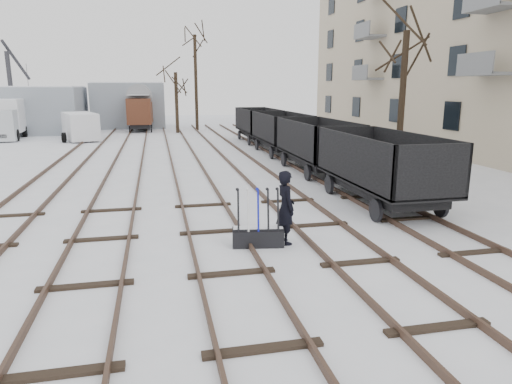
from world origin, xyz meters
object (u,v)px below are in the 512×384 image
(ground_frame, at_px, (258,236))
(panel_van, at_px, (80,126))
(box_van_wagon, at_px, (140,110))
(worker, at_px, (286,207))
(lorry, at_px, (7,118))
(freight_wagon_a, at_px, (380,178))
(crane, at_px, (14,110))

(ground_frame, xyz_separation_m, panel_van, (-8.08, 26.55, 0.80))
(ground_frame, xyz_separation_m, box_van_wagon, (-3.76, 33.19, 1.66))
(worker, height_order, lorry, lorry)
(worker, xyz_separation_m, lorry, (-14.63, 28.92, 0.64))
(box_van_wagon, bearing_deg, ground_frame, -81.46)
(ground_frame, distance_m, freight_wagon_a, 6.06)
(lorry, bearing_deg, panel_van, -27.21)
(box_van_wagon, height_order, lorry, box_van_wagon)
(lorry, height_order, panel_van, lorry)
(ground_frame, relative_size, crane, 0.19)
(panel_van, height_order, crane, crane)
(worker, distance_m, lorry, 32.42)
(box_van_wagon, distance_m, lorry, 10.96)
(box_van_wagon, bearing_deg, lorry, -155.53)
(ground_frame, bearing_deg, worker, 16.57)
(crane, bearing_deg, worker, -54.98)
(ground_frame, xyz_separation_m, lorry, (-13.88, 29.02, 1.31))
(panel_van, bearing_deg, box_van_wagon, 39.05)
(panel_van, bearing_deg, ground_frame, -90.93)
(ground_frame, relative_size, panel_van, 0.29)
(worker, bearing_deg, ground_frame, 90.53)
(box_van_wagon, relative_size, lorry, 0.64)
(box_van_wagon, bearing_deg, freight_wagon_a, -71.51)
(worker, bearing_deg, lorry, 19.77)
(lorry, distance_m, panel_van, 6.32)
(worker, relative_size, lorry, 0.28)
(freight_wagon_a, xyz_separation_m, panel_van, (-13.13, 23.25, 0.15))
(box_van_wagon, height_order, panel_van, box_van_wagon)
(freight_wagon_a, distance_m, box_van_wagon, 31.17)
(ground_frame, distance_m, worker, 1.01)
(worker, relative_size, crane, 0.24)
(box_van_wagon, bearing_deg, worker, -80.17)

